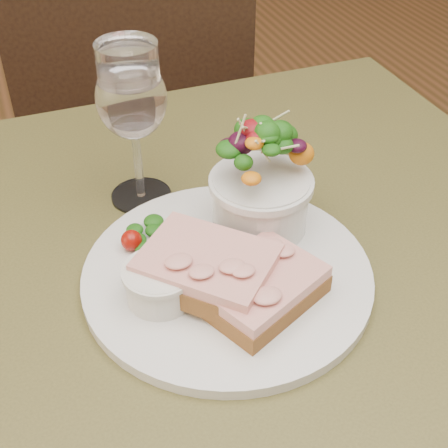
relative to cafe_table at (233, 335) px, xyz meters
name	(u,v)px	position (x,y,z in m)	size (l,w,h in m)	color
cafe_table	(233,335)	(0.00, 0.00, 0.00)	(0.80, 0.80, 0.75)	#403D1B
chair_far	(149,205)	(0.08, 0.73, -0.36)	(0.51, 0.51, 0.90)	black
dinner_plate	(227,274)	(-0.01, -0.01, 0.11)	(0.29, 0.29, 0.01)	silver
sandwich_front	(261,287)	(0.00, -0.06, 0.13)	(0.14, 0.12, 0.03)	#512F15
sandwich_back	(207,268)	(-0.04, -0.02, 0.14)	(0.15, 0.15, 0.03)	#512F15
ramekin	(160,282)	(-0.08, -0.02, 0.13)	(0.06, 0.06, 0.04)	silver
salad_bowl	(261,180)	(0.05, 0.04, 0.17)	(0.10, 0.10, 0.13)	silver
garnish	(139,237)	(-0.08, 0.06, 0.12)	(0.05, 0.04, 0.02)	#0A390A
wine_glass	(132,103)	(-0.06, 0.15, 0.22)	(0.08, 0.08, 0.18)	white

